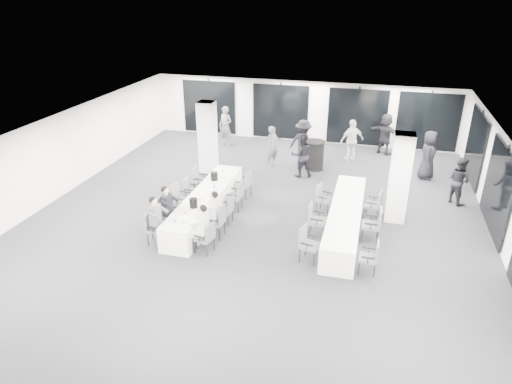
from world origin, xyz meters
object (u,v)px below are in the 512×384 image
at_px(standing_guest_g, 225,124).
at_px(standing_guest_h, 459,177).
at_px(chair_main_right_near, 207,236).
at_px(chair_side_left_near, 307,242).
at_px(chair_main_right_second, 218,219).
at_px(chair_main_right_fourth, 236,194).
at_px(chair_side_right_far, 375,203).
at_px(standing_guest_e, 429,152).
at_px(banquet_table_side, 345,219).
at_px(ice_bucket_near, 193,203).
at_px(chair_main_left_far, 199,179).
at_px(chair_side_right_near, 371,256).
at_px(chair_side_left_mid, 315,218).
at_px(standing_guest_c, 303,140).
at_px(chair_main_left_near, 153,226).
at_px(ice_bucket_far, 214,176).
at_px(chair_main_left_second, 164,212).
at_px(banquet_table_main, 206,204).
at_px(chair_main_left_mid, 179,197).
at_px(chair_side_left_far, 322,196).
at_px(standing_guest_a, 273,144).
at_px(standing_guest_b, 302,152).
at_px(chair_main_right_mid, 227,209).
at_px(chair_main_right_far, 245,182).
at_px(chair_side_right_mid, 374,223).
at_px(standing_guest_d, 352,138).
at_px(chair_main_left_fourth, 190,189).
at_px(cocktail_table, 315,155).
at_px(standing_guest_f, 386,131).

distance_m(standing_guest_g, standing_guest_h, 10.13).
xyz_separation_m(chair_main_right_near, chair_side_left_near, (2.70, 0.35, 0.04)).
bearing_deg(chair_main_right_second, chair_main_right_fourth, 2.09).
relative_size(chair_side_right_far, standing_guest_e, 0.45).
height_order(banquet_table_side, ice_bucket_near, ice_bucket_near).
distance_m(chair_main_left_far, chair_main_right_second, 3.18).
bearing_deg(chair_side_right_near, chair_side_left_mid, 47.70).
xyz_separation_m(chair_side_right_near, standing_guest_c, (-2.99, 7.22, 0.54)).
xyz_separation_m(chair_main_left_near, ice_bucket_far, (0.74, 3.09, 0.36)).
relative_size(chair_main_left_second, chair_side_left_near, 1.06).
relative_size(chair_side_left_near, standing_guest_c, 0.46).
bearing_deg(chair_main_right_near, banquet_table_main, 33.45).
xyz_separation_m(chair_main_left_mid, chair_side_left_far, (4.37, 1.41, -0.08)).
height_order(banquet_table_side, chair_main_left_near, chair_main_left_near).
relative_size(chair_main_left_far, chair_side_right_near, 1.08).
bearing_deg(ice_bucket_near, standing_guest_e, 40.95).
height_order(chair_main_left_near, chair_side_left_mid, chair_side_left_mid).
distance_m(chair_side_right_near, standing_guest_a, 7.88).
height_order(chair_side_right_far, standing_guest_b, standing_guest_b).
xyz_separation_m(chair_main_left_near, chair_main_left_mid, (-0.01, 1.83, 0.06)).
distance_m(chair_main_right_second, chair_main_right_mid, 0.86).
xyz_separation_m(chair_main_left_mid, ice_bucket_far, (0.75, 1.27, 0.30)).
distance_m(chair_main_right_far, standing_guest_e, 7.05).
relative_size(chair_side_left_mid, standing_guest_h, 0.54).
height_order(chair_main_right_mid, chair_side_right_mid, chair_side_right_mid).
distance_m(standing_guest_a, standing_guest_g, 3.37).
height_order(chair_main_right_second, chair_main_right_mid, chair_main_right_second).
xyz_separation_m(chair_main_right_second, chair_side_right_mid, (4.36, 0.94, 0.02)).
relative_size(standing_guest_d, standing_guest_h, 1.08).
bearing_deg(standing_guest_e, chair_side_right_near, 176.65).
relative_size(chair_main_right_second, standing_guest_e, 0.47).
xyz_separation_m(chair_side_left_far, standing_guest_h, (4.27, 1.81, 0.40)).
distance_m(chair_main_left_fourth, chair_main_left_far, 0.82).
height_order(chair_main_right_fourth, standing_guest_b, standing_guest_b).
bearing_deg(cocktail_table, standing_guest_g, 156.33).
xyz_separation_m(chair_main_right_far, standing_guest_b, (1.53, 2.38, 0.42)).
height_order(standing_guest_c, standing_guest_f, standing_guest_c).
relative_size(chair_side_left_mid, standing_guest_b, 0.51).
bearing_deg(standing_guest_a, chair_main_right_mid, -152.76).
distance_m(chair_main_left_far, chair_side_left_far, 4.38).
distance_m(chair_main_left_fourth, standing_guest_e, 8.94).
distance_m(chair_main_left_mid, chair_side_right_near, 6.29).
distance_m(cocktail_table, chair_side_right_far, 4.46).
bearing_deg(chair_main_right_second, cocktail_table, -15.28).
xyz_separation_m(chair_main_right_mid, standing_guest_a, (0.24, 5.09, 0.45)).
relative_size(chair_main_left_fourth, chair_main_right_second, 0.91).
bearing_deg(chair_main_left_far, chair_side_right_near, 59.60).
distance_m(banquet_table_side, chair_main_right_mid, 3.57).
bearing_deg(chair_main_right_near, chair_side_left_far, -26.94).
xyz_separation_m(banquet_table_main, chair_side_right_mid, (5.20, -0.25, 0.20)).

